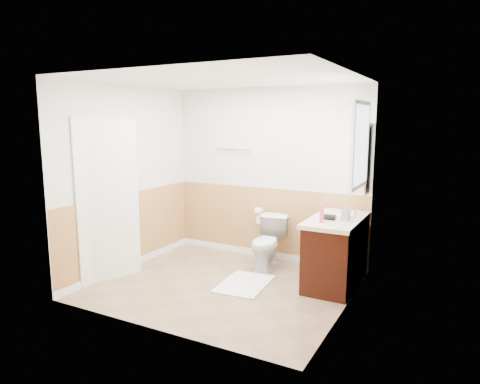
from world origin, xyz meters
The scene contains 32 objects.
floor centered at (0.00, 0.00, 0.00)m, with size 3.00×3.00×0.00m, color #8C7051.
ceiling centered at (0.00, 0.00, 2.50)m, with size 3.00×3.00×0.00m, color white.
wall_back centered at (0.00, 1.30, 1.25)m, with size 3.00×3.00×0.00m, color silver.
wall_front centered at (0.00, -1.30, 1.25)m, with size 3.00×3.00×0.00m, color silver.
wall_left centered at (-1.50, 0.00, 1.25)m, with size 3.00×3.00×0.00m, color silver.
wall_right centered at (1.50, 0.00, 1.25)m, with size 3.00×3.00×0.00m, color silver.
wainscot_back centered at (0.00, 1.29, 0.50)m, with size 3.00×3.00×0.00m, color #C2834D.
wainscot_front centered at (0.00, -1.29, 0.50)m, with size 3.00×3.00×0.00m, color #C2834D.
wainscot_left centered at (-1.49, 0.00, 0.50)m, with size 2.60×2.60×0.00m, color #C2834D.
wainscot_right centered at (1.49, 0.00, 0.50)m, with size 2.60×2.60×0.00m, color #C2834D.
toilet centered at (0.22, 0.84, 0.36)m, with size 0.40×0.70×0.72m, color silver.
bath_mat centered at (0.22, 0.14, 0.01)m, with size 0.55×0.80×0.02m, color white.
vanity_cabinet centered at (1.21, 0.69, 0.40)m, with size 0.55×1.10×0.80m, color black.
vanity_knob_left centered at (0.91, 0.59, 0.55)m, with size 0.03×0.03×0.03m, color silver.
vanity_knob_right centered at (0.91, 0.79, 0.55)m, with size 0.03×0.03×0.03m, color silver.
countertop centered at (1.20, 0.69, 0.83)m, with size 0.60×1.15×0.05m, color silver.
sink_basin centered at (1.21, 0.84, 0.86)m, with size 0.36×0.36×0.02m, color silver.
faucet centered at (1.39, 0.84, 0.92)m, with size 0.02×0.02×0.14m, color silver.
lotion_bottle centered at (1.11, 0.37, 0.96)m, with size 0.05×0.05×0.22m, color #E63B6A.
soap_dispenser centered at (1.33, 0.61, 0.95)m, with size 0.09×0.09×0.19m, color #8D939F.
hair_dryer_body centered at (1.16, 0.55, 0.89)m, with size 0.07×0.07×0.14m, color black.
hair_dryer_handle centered at (1.13, 0.59, 0.86)m, with size 0.03×0.03×0.07m, color black.
mirror_panel centered at (1.48, 1.10, 1.55)m, with size 0.02×0.35×0.90m, color silver.
window_frame centered at (1.47, 0.59, 1.75)m, with size 0.04×0.80×1.00m, color white.
window_glass centered at (1.49, 0.59, 1.75)m, with size 0.01×0.70×0.90m, color white.
door centered at (-1.40, -0.45, 1.02)m, with size 0.05×0.80×2.04m, color white.
door_frame centered at (-1.48, -0.45, 1.03)m, with size 0.02×0.92×2.10m, color white.
door_knob centered at (-1.34, -0.12, 0.95)m, with size 0.06×0.06×0.06m, color silver.
towel_bar centered at (-0.55, 1.25, 1.60)m, with size 0.02×0.02×0.62m, color silver.
tp_holder_bar centered at (-0.10, 1.23, 0.70)m, with size 0.02×0.02×0.14m, color silver.
tp_roll centered at (-0.10, 1.23, 0.70)m, with size 0.11×0.11×0.10m, color white.
tp_sheet centered at (-0.10, 1.23, 0.59)m, with size 0.10×0.01×0.16m, color white.
Camera 1 is at (2.55, -4.37, 2.02)m, focal length 32.02 mm.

